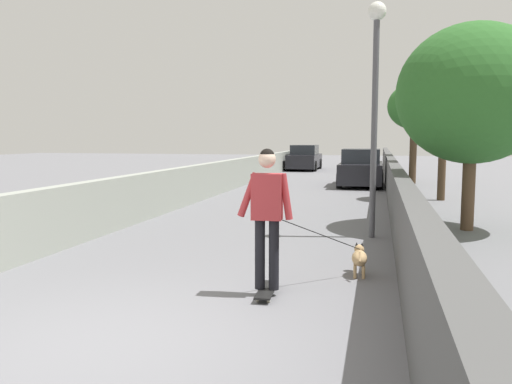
% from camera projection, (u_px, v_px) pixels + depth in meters
% --- Properties ---
extents(ground_plane, '(80.00, 80.00, 0.00)m').
position_uv_depth(ground_plane, '(304.00, 193.00, 18.57)').
color(ground_plane, slate).
extents(wall_left, '(48.00, 0.30, 1.14)m').
position_uv_depth(wall_left, '(207.00, 180.00, 17.27)').
color(wall_left, '#999E93').
rests_on(wall_left, ground).
extents(fence_right, '(48.00, 0.30, 1.24)m').
position_uv_depth(fence_right, '(393.00, 183.00, 15.87)').
color(fence_right, '#4C4C4C').
rests_on(fence_right, ground).
extents(tree_right_near, '(3.18, 3.18, 4.42)m').
position_uv_depth(tree_right_near, '(473.00, 94.00, 10.93)').
color(tree_right_near, brown).
rests_on(tree_right_near, ground).
extents(tree_right_mid, '(2.29, 2.29, 4.35)m').
position_uv_depth(tree_right_mid, '(415.00, 107.00, 22.12)').
color(tree_right_mid, '#473523').
rests_on(tree_right_mid, ground).
extents(tree_right_far, '(1.90, 1.90, 4.51)m').
position_uv_depth(tree_right_far, '(445.00, 85.00, 16.16)').
color(tree_right_far, '#473523').
rests_on(tree_right_far, ground).
extents(lamp_post, '(0.36, 0.36, 4.62)m').
position_uv_depth(lamp_post, '(375.00, 80.00, 10.08)').
color(lamp_post, '#4C4C51').
rests_on(lamp_post, ground).
extents(skateboard, '(0.81, 0.24, 0.08)m').
position_uv_depth(skateboard, '(267.00, 290.00, 6.59)').
color(skateboard, black).
rests_on(skateboard, ground).
extents(person_skateboarder, '(0.24, 0.71, 1.79)m').
position_uv_depth(person_skateboarder, '(267.00, 207.00, 6.48)').
color(person_skateboarder, black).
rests_on(person_skateboarder, skateboard).
extents(dog, '(1.56, 1.24, 1.06)m').
position_uv_depth(dog, '(359.00, 257.00, 7.51)').
color(dog, tan).
rests_on(dog, ground).
extents(car_near, '(3.92, 1.80, 1.54)m').
position_uv_depth(car_near, '(361.00, 169.00, 21.31)').
color(car_near, black).
rests_on(car_near, ground).
extents(car_far, '(4.20, 1.80, 1.54)m').
position_uv_depth(car_far, '(305.00, 158.00, 31.82)').
color(car_far, black).
rests_on(car_far, ground).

